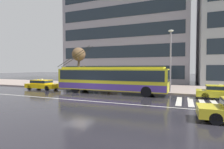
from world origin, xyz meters
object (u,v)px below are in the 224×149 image
Objects in this scene: taxi_ahead_of_bus at (222,92)px; trolleybus at (111,79)px; pedestrian_at_shelter at (157,83)px; pedestrian_approaching_curb at (108,76)px; street_lamp at (171,55)px; bus_shelter at (108,73)px; taxi_queued_behind_bus at (42,84)px; street_tree_bare at (79,55)px; pedestrian_walking_past at (113,76)px.

trolleybus is at bearing -179.33° from taxi_ahead_of_bus.
pedestrian_approaching_curb reaches higher than pedestrian_at_shelter.
pedestrian_at_shelter is 0.24× the size of street_lamp.
pedestrian_approaching_curb is at bearing 131.13° from bus_shelter.
trolleybus is 3.86m from bus_shelter.
taxi_ahead_of_bus is 2.29× the size of pedestrian_approaching_curb.
pedestrian_approaching_curb is (7.77, 3.75, 0.98)m from taxi_queued_behind_bus.
trolleybus is at bearing -62.03° from pedestrian_approaching_curb.
trolleybus is at bearing -26.96° from street_tree_bare.
trolleybus is at bearing -70.86° from pedestrian_walking_past.
trolleybus is 6.78× the size of pedestrian_approaching_curb.
street_lamp is at bearing 151.51° from taxi_ahead_of_bus.
street_lamp is at bearing -13.11° from pedestrian_walking_past.
taxi_ahead_of_bus is at bearing -14.70° from bus_shelter.
pedestrian_approaching_curb is 0.93m from pedestrian_walking_past.
pedestrian_walking_past is (-1.53, 4.42, 0.16)m from trolleybus.
bus_shelter is 2.20× the size of pedestrian_at_shelter.
taxi_ahead_of_bus is at bearing 0.67° from trolleybus.
street_lamp reaches higher than bus_shelter.
trolleybus is 2.38× the size of street_tree_bare.
street_tree_bare is at bearing 177.64° from street_lamp.
trolleybus reaches higher than pedestrian_walking_past.
trolleybus is 4.68m from pedestrian_walking_past.
trolleybus is 7.16m from street_lamp.
street_tree_bare reaches higher than taxi_queued_behind_bus.
bus_shelter is (-12.49, 3.28, 1.41)m from taxi_ahead_of_bus.
pedestrian_approaching_curb is 0.28× the size of street_lamp.
pedestrian_approaching_curb reaches higher than taxi_queued_behind_bus.
pedestrian_approaching_curb is at bearing 173.34° from street_lamp.
trolleybus is at bearing -156.74° from street_lamp.
street_tree_bare is at bearing 169.90° from taxi_ahead_of_bus.
street_tree_bare is at bearing 177.94° from pedestrian_at_shelter.
pedestrian_walking_past is (-6.18, 1.67, 0.65)m from pedestrian_at_shelter.
taxi_queued_behind_bus is 2.18× the size of pedestrian_walking_past.
pedestrian_walking_past is 5.58m from street_tree_bare.
taxi_ahead_of_bus is at bearing -10.10° from street_tree_bare.
bus_shelter is 1.88× the size of pedestrian_approaching_curb.
pedestrian_at_shelter is at bearing -7.13° from pedestrian_approaching_curb.
street_tree_bare reaches higher than bus_shelter.
pedestrian_walking_past is 0.29× the size of street_lamp.
pedestrian_at_shelter is 6.43m from pedestrian_walking_past.
taxi_queued_behind_bus is 9.40m from pedestrian_walking_past.
street_tree_bare is at bearing 43.58° from taxi_queued_behind_bus.
trolleybus is 7.54m from street_tree_bare.
trolleybus is 4.04m from pedestrian_approaching_curb.
taxi_ahead_of_bus is 2.23× the size of pedestrian_walking_past.
bus_shelter is 5.08m from street_tree_bare.
pedestrian_at_shelter is at bearing 30.63° from trolleybus.
street_tree_bare is at bearing -164.63° from pedestrian_walking_past.
pedestrian_walking_past is at bearing 109.14° from trolleybus.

